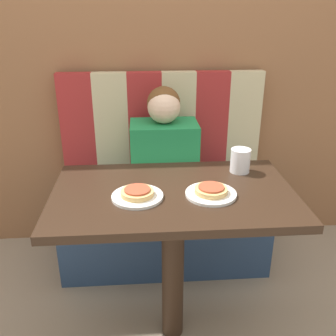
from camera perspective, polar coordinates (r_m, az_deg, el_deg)
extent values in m
plane|color=gray|center=(2.00, 0.68, -23.49)|extent=(12.00, 12.00, 0.00)
cube|color=brown|center=(2.26, -1.18, 19.38)|extent=(7.00, 0.05, 2.60)
cube|color=navy|center=(2.31, -0.55, -8.65)|extent=(1.20, 0.49, 0.47)
cube|color=maroon|center=(2.30, -13.51, 5.89)|extent=(0.20, 0.06, 0.65)
cube|color=tan|center=(2.27, -8.53, 6.10)|extent=(0.20, 0.06, 0.65)
cube|color=maroon|center=(2.27, -3.48, 6.27)|extent=(0.20, 0.06, 0.65)
cube|color=tan|center=(2.28, 1.56, 6.38)|extent=(0.20, 0.06, 0.65)
cube|color=maroon|center=(2.31, 6.53, 6.45)|extent=(0.20, 0.06, 0.65)
cube|color=tan|center=(2.35, 11.34, 6.47)|extent=(0.20, 0.06, 0.65)
cube|color=black|center=(1.54, 0.81, -4.09)|extent=(0.99, 0.60, 0.03)
cylinder|color=black|center=(1.75, 0.74, -15.28)|extent=(0.10, 0.10, 0.73)
cube|color=#1E8447|center=(2.11, -0.59, 1.52)|extent=(0.37, 0.24, 0.41)
sphere|color=beige|center=(2.02, -0.63, 9.28)|extent=(0.18, 0.18, 0.18)
sphere|color=brown|center=(2.04, -0.67, 9.86)|extent=(0.18, 0.18, 0.18)
cylinder|color=white|center=(1.48, -4.68, -4.33)|extent=(0.20, 0.20, 0.01)
cylinder|color=white|center=(1.50, 6.55, -3.94)|extent=(0.20, 0.20, 0.01)
cylinder|color=tan|center=(1.47, -4.70, -3.78)|extent=(0.13, 0.13, 0.02)
cylinder|color=#AD472D|center=(1.47, -4.72, -3.30)|extent=(0.10, 0.10, 0.01)
cylinder|color=tan|center=(1.50, 6.58, -3.39)|extent=(0.13, 0.13, 0.02)
cylinder|color=#AD472D|center=(1.49, 6.60, -2.92)|extent=(0.10, 0.10, 0.01)
cylinder|color=silver|center=(1.72, 10.96, 1.13)|extent=(0.09, 0.09, 0.11)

